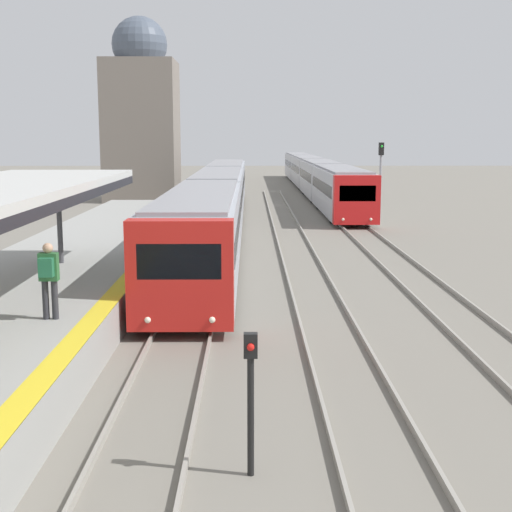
{
  "coord_description": "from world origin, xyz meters",
  "views": [
    {
      "loc": [
        1.68,
        -4.63,
        4.92
      ],
      "look_at": [
        1.86,
        15.03,
        1.63
      ],
      "focal_mm": 50.0,
      "sensor_mm": 36.0,
      "label": 1
    }
  ],
  "objects_px": {
    "train_far": "(313,173)",
    "signal_mast_far": "(381,173)",
    "train_near": "(218,197)",
    "signal_post_near": "(251,390)",
    "person_on_platform": "(49,275)"
  },
  "relations": [
    {
      "from": "train_far",
      "to": "signal_mast_far",
      "type": "height_order",
      "value": "signal_mast_far"
    },
    {
      "from": "person_on_platform",
      "to": "train_near",
      "type": "xyz_separation_m",
      "value": [
        2.62,
        23.47,
        -0.31
      ]
    },
    {
      "from": "train_far",
      "to": "person_on_platform",
      "type": "bearing_deg",
      "value": -101.51
    },
    {
      "from": "train_near",
      "to": "signal_post_near",
      "type": "bearing_deg",
      "value": -86.62
    },
    {
      "from": "person_on_platform",
      "to": "signal_mast_far",
      "type": "bearing_deg",
      "value": 65.18
    },
    {
      "from": "train_near",
      "to": "train_far",
      "type": "distance_m",
      "value": 26.99
    },
    {
      "from": "train_near",
      "to": "signal_mast_far",
      "type": "relative_size",
      "value": 9.42
    },
    {
      "from": "train_far",
      "to": "signal_mast_far",
      "type": "distance_m",
      "value": 24.22
    },
    {
      "from": "person_on_platform",
      "to": "signal_post_near",
      "type": "bearing_deg",
      "value": -50.11
    },
    {
      "from": "person_on_platform",
      "to": "train_near",
      "type": "distance_m",
      "value": 23.62
    },
    {
      "from": "signal_post_near",
      "to": "signal_mast_far",
      "type": "bearing_deg",
      "value": 76.36
    },
    {
      "from": "person_on_platform",
      "to": "train_far",
      "type": "bearing_deg",
      "value": 78.49
    },
    {
      "from": "train_far",
      "to": "train_near",
      "type": "bearing_deg",
      "value": -106.0
    },
    {
      "from": "train_near",
      "to": "person_on_platform",
      "type": "bearing_deg",
      "value": -96.37
    },
    {
      "from": "train_near",
      "to": "signal_post_near",
      "type": "xyz_separation_m",
      "value": [
        1.69,
        -28.62,
        -0.39
      ]
    }
  ]
}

